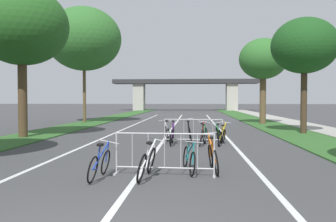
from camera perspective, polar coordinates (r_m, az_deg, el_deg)
name	(u,v)px	position (r m, az deg, el deg)	size (l,w,h in m)	color
grass_verge_left	(104,120)	(33.12, -10.27, -1.39)	(2.68, 68.43, 0.05)	#2D5B26
grass_verge_right	(254,120)	(32.56, 13.70, -1.46)	(2.68, 68.43, 0.05)	#2D5B26
sidewalk_path_right	(283,120)	(33.07, 17.93, -1.43)	(2.27, 68.43, 0.08)	#9E9B93
lane_stripe_center	(173,127)	(23.96, 0.79, -2.63)	(0.14, 39.59, 0.01)	silver
lane_stripe_right_lane	(218,128)	(23.98, 8.01, -2.65)	(0.14, 39.59, 0.01)	silver
lane_stripe_left_lane	(129,127)	(24.31, -6.33, -2.58)	(0.14, 39.59, 0.01)	silver
overpass_bridge	(185,88)	(60.65, 2.74, 3.70)	(24.47, 3.27, 5.30)	#2D2D30
tree_left_maple_mid	(22,26)	(19.08, -22.43, 12.43)	(4.49, 4.49, 7.37)	#4C3823
tree_left_pine_far	(84,39)	(29.74, -13.34, 11.17)	(5.96, 5.96, 9.26)	brown
tree_right_oak_mid	(304,46)	(20.82, 21.06, 9.68)	(3.54, 3.54, 6.29)	#3D2D1E
tree_right_pine_near	(263,60)	(27.85, 15.03, 7.98)	(3.60, 3.60, 6.47)	brown
crowd_barrier_nearest	(164,154)	(8.85, -0.57, -6.92)	(2.52, 0.57, 1.05)	#ADADB2
crowd_barrier_second	(193,131)	(15.11, 4.10, -3.29)	(2.51, 0.50, 1.05)	#ADADB2
bicycle_green_0	(205,134)	(15.68, 5.97, -3.71)	(0.46, 1.68, 0.92)	black
bicycle_white_1	(147,163)	(8.55, -3.36, -8.26)	(0.56, 1.77, 0.94)	black
bicycle_purple_2	(172,135)	(14.73, 0.69, -3.93)	(0.43, 1.72, 1.02)	black
bicycle_orange_3	(213,158)	(9.29, 7.23, -7.45)	(0.47, 1.61, 1.01)	black
bicycle_blue_4	(100,164)	(8.61, -10.89, -8.31)	(0.54, 1.61, 0.89)	black
bicycle_teal_5	(189,159)	(9.23, 3.38, -7.65)	(0.56, 1.64, 0.87)	black
bicycle_black_6	(190,133)	(15.66, 3.52, -3.59)	(0.52, 1.73, 1.04)	black
bicycle_silver_7	(168,134)	(15.50, -0.08, -3.65)	(0.66, 1.67, 1.01)	black
bicycle_yellow_8	(222,137)	(14.79, 8.67, -4.08)	(0.68, 1.66, 0.96)	black
bicycle_red_9	(202,136)	(14.66, 5.43, -3.98)	(0.54, 1.67, 0.99)	black
bicycle_green_10	(219,134)	(15.70, 8.15, -3.75)	(0.46, 1.70, 0.86)	black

